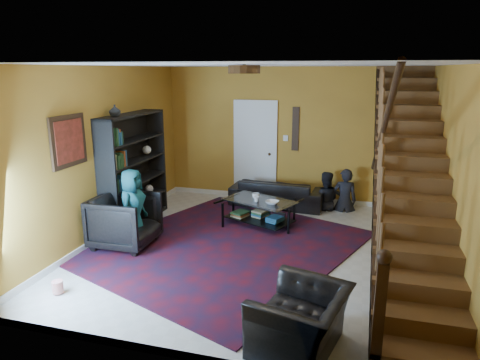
# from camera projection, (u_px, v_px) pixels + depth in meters

# --- Properties ---
(floor) EXTENTS (5.50, 5.50, 0.00)m
(floor) POSITION_uv_depth(u_px,v_px,m) (257.00, 250.00, 6.70)
(floor) COLOR beige
(floor) RESTS_ON ground
(room) EXTENTS (5.50, 5.50, 5.50)m
(room) POSITION_uv_depth(u_px,v_px,m) (206.00, 213.00, 8.27)
(room) COLOR #C1892B
(room) RESTS_ON ground
(staircase) EXTENTS (0.95, 5.02, 3.18)m
(staircase) POSITION_uv_depth(u_px,v_px,m) (410.00, 171.00, 5.79)
(staircase) COLOR brown
(staircase) RESTS_ON floor
(bookshelf) EXTENTS (0.35, 1.80, 2.00)m
(bookshelf) POSITION_uv_depth(u_px,v_px,m) (135.00, 172.00, 7.64)
(bookshelf) COLOR black
(bookshelf) RESTS_ON floor
(door) EXTENTS (0.82, 0.05, 2.05)m
(door) POSITION_uv_depth(u_px,v_px,m) (255.00, 152.00, 9.16)
(door) COLOR silver
(door) RESTS_ON floor
(framed_picture) EXTENTS (0.04, 0.74, 0.74)m
(framed_picture) POSITION_uv_depth(u_px,v_px,m) (68.00, 141.00, 6.09)
(framed_picture) COLOR maroon
(framed_picture) RESTS_ON room
(wall_hanging) EXTENTS (0.14, 0.03, 0.90)m
(wall_hanging) POSITION_uv_depth(u_px,v_px,m) (295.00, 129.00, 8.82)
(wall_hanging) COLOR black
(wall_hanging) RESTS_ON room
(ceiling_fixture) EXTENTS (0.40, 0.40, 0.10)m
(ceiling_fixture) POSITION_uv_depth(u_px,v_px,m) (244.00, 69.00, 5.27)
(ceiling_fixture) COLOR #3F2814
(ceiling_fixture) RESTS_ON room
(rug) EXTENTS (4.74, 5.02, 0.02)m
(rug) POSITION_uv_depth(u_px,v_px,m) (225.00, 245.00, 6.84)
(rug) COLOR #460C17
(rug) RESTS_ON floor
(sofa) EXTENTS (1.93, 0.84, 0.55)m
(sofa) POSITION_uv_depth(u_px,v_px,m) (277.00, 193.00, 8.81)
(sofa) COLOR black
(sofa) RESTS_ON floor
(armchair_left) EXTENTS (0.94, 0.91, 0.84)m
(armchair_left) POSITION_uv_depth(u_px,v_px,m) (125.00, 221.00, 6.75)
(armchair_left) COLOR black
(armchair_left) RESTS_ON floor
(armchair_right) EXTENTS (1.05, 1.14, 0.62)m
(armchair_right) POSITION_uv_depth(u_px,v_px,m) (301.00, 320.00, 4.27)
(armchair_right) COLOR black
(armchair_right) RESTS_ON floor
(person_adult_a) EXTENTS (0.51, 0.37, 1.31)m
(person_adult_a) POSITION_uv_depth(u_px,v_px,m) (344.00, 201.00, 8.52)
(person_adult_a) COLOR black
(person_adult_a) RESTS_ON sofa
(person_adult_b) EXTENTS (0.65, 0.54, 1.22)m
(person_adult_b) POSITION_uv_depth(u_px,v_px,m) (325.00, 201.00, 8.63)
(person_adult_b) COLOR black
(person_adult_b) RESTS_ON sofa
(person_child) EXTENTS (0.41, 0.62, 1.25)m
(person_child) POSITION_uv_depth(u_px,v_px,m) (133.00, 208.00, 6.75)
(person_child) COLOR #18545B
(person_child) RESTS_ON armchair_left
(coffee_table) EXTENTS (1.42, 1.15, 0.47)m
(coffee_table) POSITION_uv_depth(u_px,v_px,m) (259.00, 211.00, 7.69)
(coffee_table) COLOR black
(coffee_table) RESTS_ON floor
(cup_a) EXTENTS (0.17, 0.17, 0.10)m
(cup_a) POSITION_uv_depth(u_px,v_px,m) (256.00, 196.00, 7.73)
(cup_a) COLOR #999999
(cup_a) RESTS_ON coffee_table
(cup_b) EXTENTS (0.11, 0.11, 0.09)m
(cup_b) POSITION_uv_depth(u_px,v_px,m) (256.00, 199.00, 7.55)
(cup_b) COLOR #999999
(cup_b) RESTS_ON coffee_table
(bowl) EXTENTS (0.25, 0.25, 0.05)m
(bowl) POSITION_uv_depth(u_px,v_px,m) (272.00, 202.00, 7.43)
(bowl) COLOR #999999
(bowl) RESTS_ON coffee_table
(vase) EXTENTS (0.18, 0.18, 0.19)m
(vase) POSITION_uv_depth(u_px,v_px,m) (115.00, 111.00, 6.89)
(vase) COLOR #999999
(vase) RESTS_ON bookshelf
(popcorn_bucket) EXTENTS (0.16, 0.16, 0.15)m
(popcorn_bucket) POSITION_uv_depth(u_px,v_px,m) (58.00, 287.00, 5.36)
(popcorn_bucket) COLOR red
(popcorn_bucket) RESTS_ON rug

